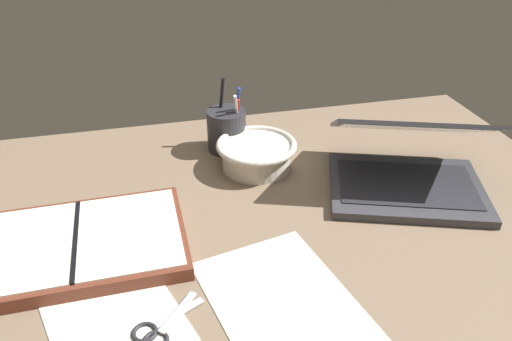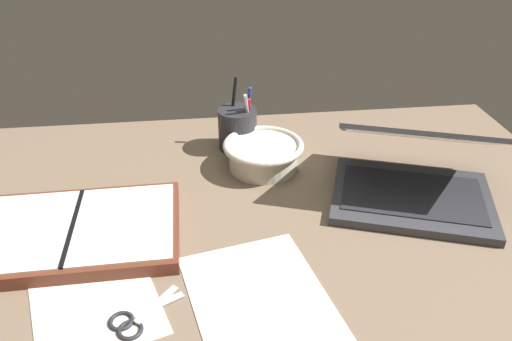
% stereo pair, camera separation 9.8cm
% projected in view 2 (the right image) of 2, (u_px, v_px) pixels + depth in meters
% --- Properties ---
extents(desk_top, '(1.40, 1.00, 0.02)m').
position_uv_depth(desk_top, '(253.00, 234.00, 0.94)').
color(desk_top, '#75604C').
rests_on(desk_top, ground).
extents(laptop, '(0.39, 0.37, 0.18)m').
position_uv_depth(laptop, '(414.00, 175.00, 1.01)').
color(laptop, '#38383D').
rests_on(laptop, desk_top).
extents(bowl, '(0.18, 0.18, 0.06)m').
position_uv_depth(bowl, '(263.00, 154.00, 1.11)').
color(bowl, silver).
rests_on(bowl, desk_top).
extents(pen_cup, '(0.09, 0.09, 0.17)m').
position_uv_depth(pen_cup, '(238.00, 128.00, 1.18)').
color(pen_cup, '#28282D').
rests_on(pen_cup, desk_top).
extents(planner, '(0.38, 0.26, 0.03)m').
position_uv_depth(planner, '(74.00, 232.00, 0.91)').
color(planner, brown).
rests_on(planner, desk_top).
extents(scissors, '(0.11, 0.10, 0.01)m').
position_uv_depth(scissors, '(133.00, 321.00, 0.74)').
color(scissors, '#B7B7BC').
rests_on(scissors, desk_top).
extents(paper_sheet_front, '(0.26, 0.32, 0.00)m').
position_uv_depth(paper_sheet_front, '(261.00, 301.00, 0.78)').
color(paper_sheet_front, silver).
rests_on(paper_sheet_front, desk_top).
extents(paper_sheet_beside_planner, '(0.26, 0.30, 0.00)m').
position_uv_depth(paper_sheet_beside_planner, '(93.00, 294.00, 0.79)').
color(paper_sheet_beside_planner, silver).
rests_on(paper_sheet_beside_planner, desk_top).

